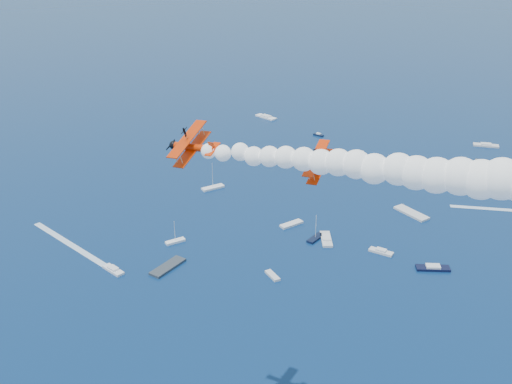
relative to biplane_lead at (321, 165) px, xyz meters
The scene contains 5 objects.
biplane_lead is the anchor object (origin of this frame).
biplane_trail 19.88m from the biplane_lead, 155.93° to the right, with size 8.45×9.48×5.71m, color red, non-canonical shape.
smoke_trail_trail 9.26m from the biplane_lead, 24.98° to the right, with size 51.76×13.44×9.58m, color white, non-canonical shape.
spectator_boats 112.48m from the biplane_lead, 100.00° to the left, with size 241.98×168.63×0.70m.
boat_wakes 79.60m from the biplane_lead, 105.11° to the left, with size 178.19×133.76×0.04m.
Camera 1 is at (54.02, -53.84, 90.82)m, focal length 43.26 mm.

